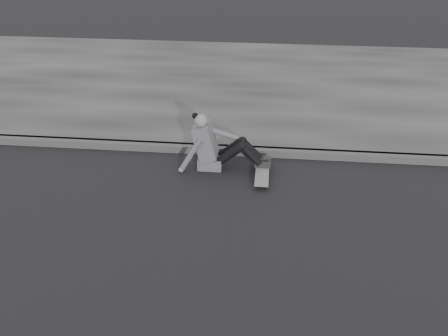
# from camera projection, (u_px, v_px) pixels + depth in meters

# --- Properties ---
(ground) EXTENTS (80.00, 80.00, 0.00)m
(ground) POSITION_uv_depth(u_px,v_px,m) (423.00, 271.00, 5.60)
(ground) COLOR black
(ground) RESTS_ON ground
(curb) EXTENTS (24.00, 0.16, 0.12)m
(curb) POSITION_uv_depth(u_px,v_px,m) (384.00, 157.00, 7.80)
(curb) COLOR #454545
(curb) RESTS_ON ground
(sidewalk) EXTENTS (24.00, 6.00, 0.12)m
(sidewalk) POSITION_uv_depth(u_px,v_px,m) (358.00, 89.00, 10.41)
(sidewalk) COLOR #3A3A3A
(sidewalk) RESTS_ON ground
(skateboard) EXTENTS (0.20, 0.78, 0.09)m
(skateboard) POSITION_uv_depth(u_px,v_px,m) (262.00, 173.00, 7.35)
(skateboard) COLOR #A9AAA4
(skateboard) RESTS_ON ground
(seated_woman) EXTENTS (1.38, 0.46, 0.88)m
(seated_woman) POSITION_uv_depth(u_px,v_px,m) (214.00, 146.00, 7.49)
(seated_woman) COLOR #5B5B5E
(seated_woman) RESTS_ON ground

